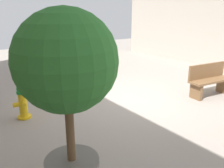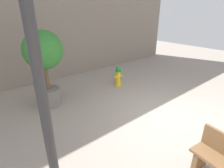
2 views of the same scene
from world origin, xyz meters
name	(u,v)px [view 1 (image 1 of 2)]	position (x,y,z in m)	size (l,w,h in m)	color
ground_plane	(131,98)	(0.00, 0.00, 0.00)	(23.40, 23.40, 0.00)	gray
fire_hydrant	(22,101)	(2.94, -0.50, 0.42)	(0.39, 0.42, 0.85)	gold
bench_near	(209,80)	(-2.04, 1.16, 0.48)	(1.49, 0.63, 0.95)	brown
planter_tree	(67,80)	(3.14, 2.46, 1.67)	(1.23, 1.23, 2.52)	slate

